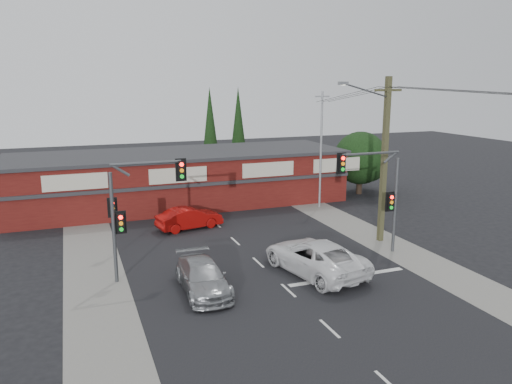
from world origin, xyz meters
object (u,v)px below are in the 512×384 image
object	(u,v)px
white_suv	(315,257)
red_sedan	(189,218)
utility_pole	(383,155)
shop_building	(180,178)
silver_suv	(203,277)

from	to	relation	value
white_suv	red_sedan	size ratio (longest dim) A/B	1.41
white_suv	utility_pole	size ratio (longest dim) A/B	0.62
white_suv	shop_building	bearing A→B (deg)	-90.75
shop_building	utility_pole	xyz separation A→B (m)	(9.36, -14.00, 3.26)
silver_suv	shop_building	distance (m)	17.88
silver_suv	red_sedan	distance (m)	10.52
silver_suv	shop_building	xyz separation A→B (m)	(2.80, 17.60, 1.42)
silver_suv	red_sedan	xyz separation A→B (m)	(1.79, 10.37, 0.02)
utility_pole	white_suv	bearing A→B (deg)	-151.50
shop_building	utility_pole	size ratio (longest dim) A/B	2.73
shop_building	utility_pole	bearing A→B (deg)	-56.24
silver_suv	white_suv	bearing A→B (deg)	3.97
white_suv	shop_building	size ratio (longest dim) A/B	0.23
silver_suv	utility_pole	distance (m)	13.52
red_sedan	utility_pole	bearing A→B (deg)	-135.05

